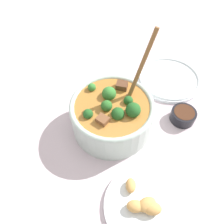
{
  "coord_description": "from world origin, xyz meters",
  "views": [
    {
      "loc": [
        -0.32,
        0.24,
        0.6
      ],
      "look_at": [
        0.0,
        0.0,
        0.07
      ],
      "focal_mm": 35.0,
      "sensor_mm": 36.0,
      "label": 1
    }
  ],
  "objects_px": {
    "empty_plate": "(169,78)",
    "food_plate": "(144,205)",
    "condiment_bowl": "(183,115)",
    "stew_bowl": "(112,113)"
  },
  "relations": [
    {
      "from": "food_plate",
      "to": "condiment_bowl",
      "type": "bearing_deg",
      "value": -64.62
    },
    {
      "from": "empty_plate",
      "to": "food_plate",
      "type": "height_order",
      "value": "food_plate"
    },
    {
      "from": "stew_bowl",
      "to": "food_plate",
      "type": "distance_m",
      "value": 0.27
    },
    {
      "from": "stew_bowl",
      "to": "empty_plate",
      "type": "height_order",
      "value": "stew_bowl"
    },
    {
      "from": "stew_bowl",
      "to": "food_plate",
      "type": "bearing_deg",
      "value": 162.01
    },
    {
      "from": "empty_plate",
      "to": "food_plate",
      "type": "bearing_deg",
      "value": 127.47
    },
    {
      "from": "stew_bowl",
      "to": "empty_plate",
      "type": "bearing_deg",
      "value": -82.06
    },
    {
      "from": "empty_plate",
      "to": "food_plate",
      "type": "xyz_separation_m",
      "value": [
        -0.29,
        0.38,
        0.0
      ]
    },
    {
      "from": "condiment_bowl",
      "to": "food_plate",
      "type": "height_order",
      "value": "food_plate"
    },
    {
      "from": "empty_plate",
      "to": "food_plate",
      "type": "relative_size",
      "value": 1.15
    }
  ]
}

